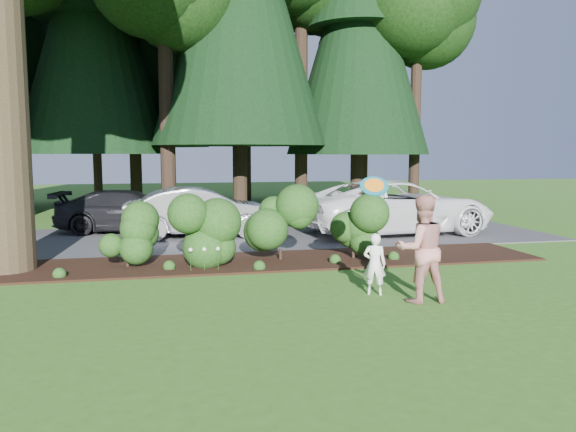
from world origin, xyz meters
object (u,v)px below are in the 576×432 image
at_px(car_dark_suv, 130,211).
at_px(child, 375,264).
at_px(car_silver_wagon, 201,212).
at_px(adult, 421,249).
at_px(car_white_suv, 397,207).
at_px(frisbee, 374,186).

height_order(car_dark_suv, child, car_dark_suv).
distance_m(car_silver_wagon, adult, 9.13).
xyz_separation_m(car_silver_wagon, car_dark_suv, (-2.23, 1.59, -0.08)).
relative_size(car_dark_suv, child, 4.10).
height_order(car_silver_wagon, car_white_suv, car_white_suv).
bearing_deg(car_white_suv, adult, 154.19).
xyz_separation_m(adult, frisbee, (-0.63, 0.69, 1.08)).
height_order(car_white_suv, car_dark_suv, car_white_suv).
relative_size(car_white_suv, child, 5.39).
bearing_deg(car_dark_suv, car_silver_wagon, -118.92).
bearing_deg(car_silver_wagon, child, -162.49).
bearing_deg(car_dark_suv, frisbee, -145.61).
bearing_deg(car_silver_wagon, car_white_suv, -97.75).
bearing_deg(car_dark_suv, child, -145.64).
distance_m(car_silver_wagon, car_white_suv, 6.30).
bearing_deg(child, car_dark_suv, -39.03).
relative_size(car_dark_suv, adult, 2.49).
bearing_deg(car_silver_wagon, adult, -160.18).
bearing_deg(frisbee, adult, -47.62).
height_order(car_dark_suv, frisbee, frisbee).
xyz_separation_m(car_dark_suv, child, (4.96, -9.44, -0.14)).
bearing_deg(car_silver_wagon, car_dark_suv, 52.75).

